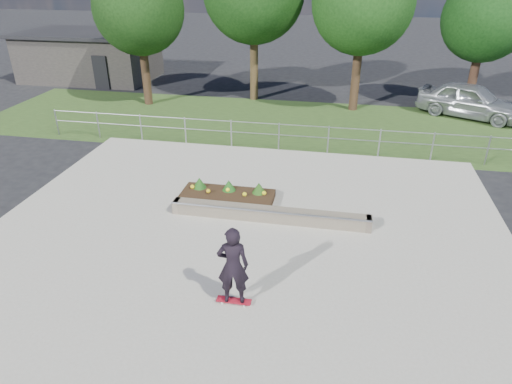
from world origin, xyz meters
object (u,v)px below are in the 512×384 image
(grind_ledge, at_px, (269,214))
(skateboarder, at_px, (233,266))
(parked_car, at_px, (470,100))
(planter_bed, at_px, (228,195))

(grind_ledge, height_order, skateboarder, skateboarder)
(skateboarder, distance_m, parked_car, 17.95)
(planter_bed, bearing_deg, grind_ledge, -34.17)
(grind_ledge, relative_size, skateboarder, 3.00)
(parked_car, bearing_deg, planter_bed, 165.73)
(skateboarder, relative_size, parked_car, 0.40)
(planter_bed, distance_m, skateboarder, 5.13)
(planter_bed, height_order, skateboarder, skateboarder)
(planter_bed, xyz_separation_m, parked_car, (9.66, 11.04, 0.60))
(planter_bed, bearing_deg, parked_car, 48.83)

